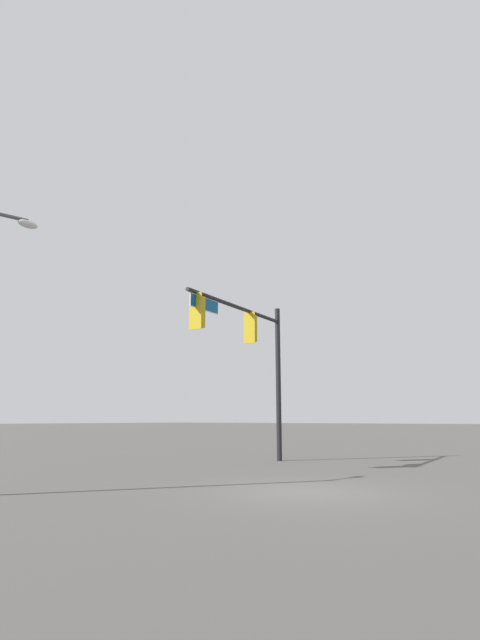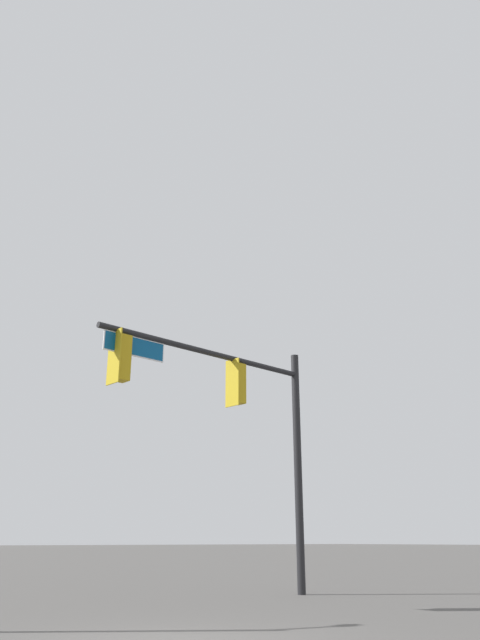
% 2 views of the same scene
% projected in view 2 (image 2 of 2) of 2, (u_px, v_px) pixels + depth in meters
% --- Properties ---
extents(signal_pole_near, '(6.84, 1.14, 6.68)m').
position_uv_depth(signal_pole_near, '(235.00, 408.00, 16.71)').
color(signal_pole_near, black).
rests_on(signal_pole_near, ground_plane).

